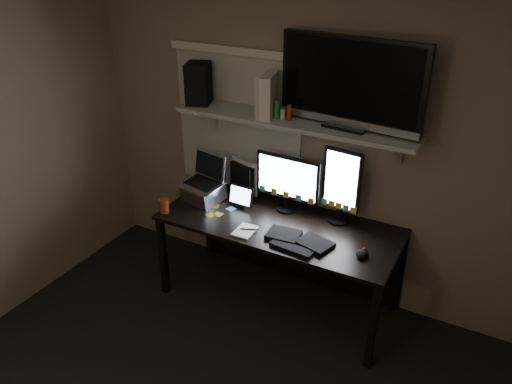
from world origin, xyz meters
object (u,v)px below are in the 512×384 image
Objects in this scene: monitor_portrait at (341,186)px; tv at (351,83)px; desk at (285,235)px; monitor_landscape at (288,183)px; cup at (164,206)px; game_console at (269,96)px; keyboard at (299,239)px; speaker at (199,83)px; mouse at (362,253)px; tablet at (241,196)px; laptop at (202,180)px.

monitor_portrait is 0.76m from tv.
monitor_landscape is (-0.03, 0.09, 0.41)m from desk.
cup is 1.67m from tv.
desk is 3.44× the size of monitor_landscape.
keyboard is at bearing -52.34° from game_console.
keyboard is 1.41m from speaker.
keyboard is (0.24, -0.28, 0.19)m from desk.
keyboard is 4.16× the size of mouse.
game_console is at bearing 147.39° from keyboard.
speaker is at bearing 174.42° from desk.
keyboard is at bearing -105.99° from tv.
monitor_landscape is at bearing 22.76° from tablet.
desk is 5.91× the size of game_console.
monitor_portrait is 1.34m from speaker.
laptop is at bearing -162.57° from monitor_landscape.
cup is (-0.48, -0.36, -0.04)m from tablet.
game_console reaches higher than desk.
laptop is at bearing -169.04° from tablet.
game_console is at bearing 160.95° from mouse.
monitor_landscape is at bearing -19.14° from speaker.
mouse is (0.45, 0.04, 0.01)m from keyboard.
monitor_landscape reaches higher than laptop.
desk is 0.97m from cup.
desk is 1.29m from tv.
cup is (-1.09, -0.12, 0.04)m from keyboard.
monitor_portrait is 1.87× the size of speaker.
cup reaches higher than desk.
monitor_landscape reaches higher than cup.
game_console is (-0.15, -0.04, 0.67)m from monitor_landscape.
tablet reaches higher than mouse.
desk is 16.35× the size of cup.
monitor_portrait is 1.36m from cup.
keyboard is at bearing -0.26° from laptop.
monitor_landscape is 0.38m from tablet.
mouse is 0.38× the size of game_console.
monitor_portrait is at bearing 74.98° from keyboard.
keyboard is (-0.15, -0.39, -0.28)m from monitor_portrait.
monitor_portrait reaches higher than mouse.
monitor_landscape is 0.92m from tv.
laptop reaches higher than mouse.
keyboard is 2.26× the size of tablet.
keyboard is 4.38× the size of cup.
tv reaches higher than game_console.
cup is (-0.16, -0.30, -0.13)m from laptop.
monitor_landscape is 0.97m from cup.
mouse is 0.11× the size of tv.
monitor_portrait is at bearing 22.39° from cup.
speaker is (-1.19, -0.02, -0.15)m from tv.
cup is (-1.24, -0.51, -0.24)m from monitor_portrait.
tv is 3.31× the size of game_console.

